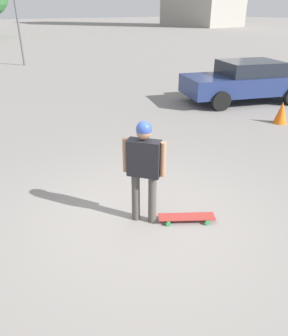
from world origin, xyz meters
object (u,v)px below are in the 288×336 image
(skateboard, at_px, (187,217))
(traffic_cone, at_px, (281,113))
(person, at_px, (144,163))
(car_parked_near, at_px, (246,81))

(skateboard, bearing_deg, traffic_cone, -126.32)
(skateboard, distance_m, traffic_cone, 5.85)
(skateboard, xyz_separation_m, traffic_cone, (-2.14, 5.44, 0.24))
(person, xyz_separation_m, traffic_cone, (-1.74, 5.97, -0.68))
(car_parked_near, bearing_deg, person, 49.22)
(skateboard, relative_size, car_parked_near, 0.18)
(person, relative_size, car_parked_near, 0.35)
(person, bearing_deg, traffic_cone, 67.00)
(skateboard, relative_size, traffic_cone, 1.37)
(car_parked_near, height_order, traffic_cone, car_parked_near)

